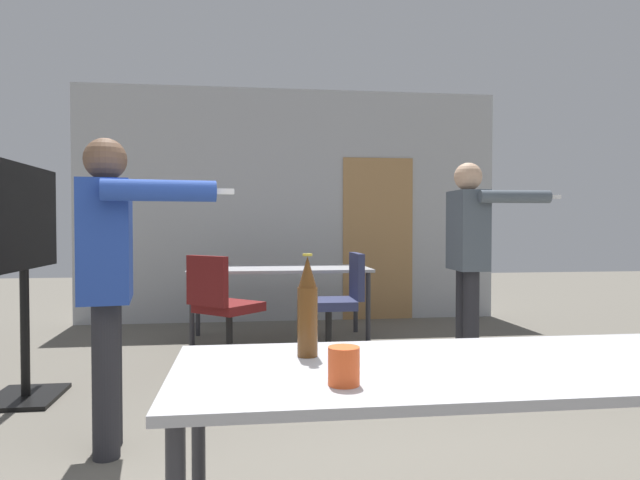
{
  "coord_description": "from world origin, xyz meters",
  "views": [
    {
      "loc": [
        -0.56,
        -1.5,
        1.21
      ],
      "look_at": [
        -0.06,
        2.34,
        1.1
      ],
      "focal_mm": 32.0,
      "sensor_mm": 36.0,
      "label": 1
    }
  ],
  "objects": [
    {
      "name": "back_wall",
      "position": [
        0.03,
        5.64,
        1.43
      ],
      "size": [
        5.24,
        0.12,
        2.89
      ],
      "color": "#B2B5B7",
      "rests_on": "ground_plane"
    },
    {
      "name": "conference_table_near",
      "position": [
        0.18,
        0.26,
        0.69
      ],
      "size": [
        1.95,
        0.78,
        0.76
      ],
      "color": "#A8A8AD",
      "rests_on": "ground_plane"
    },
    {
      "name": "conference_table_far",
      "position": [
        -0.22,
        4.43,
        0.69
      ],
      "size": [
        1.86,
        0.78,
        0.76
      ],
      "color": "#A8A8AD",
      "rests_on": "ground_plane"
    },
    {
      "name": "tv_screen",
      "position": [
        -2.07,
        2.62,
        1.03
      ],
      "size": [
        0.44,
        1.23,
        1.62
      ],
      "rotation": [
        0.0,
        0.0,
        1.57
      ],
      "color": "black",
      "rests_on": "ground_plane"
    },
    {
      "name": "person_far_watching",
      "position": [
        1.27,
        3.0,
        1.04
      ],
      "size": [
        0.77,
        0.64,
        1.71
      ],
      "rotation": [
        0.0,
        0.0,
        -1.6
      ],
      "color": "#28282D",
      "rests_on": "ground_plane"
    },
    {
      "name": "person_center_tall",
      "position": [
        -1.28,
        1.62,
        1.0
      ],
      "size": [
        0.83,
        0.65,
        1.66
      ],
      "rotation": [
        0.0,
        0.0,
        -1.43
      ],
      "color": "#28282D",
      "rests_on": "ground_plane"
    },
    {
      "name": "office_chair_far_left",
      "position": [
        -0.76,
        3.45,
        0.45
      ],
      "size": [
        0.68,
        0.69,
        0.95
      ],
      "rotation": [
        0.0,
        0.0,
        5.54
      ],
      "color": "black",
      "rests_on": "ground_plane"
    },
    {
      "name": "office_chair_side_rolled",
      "position": [
        0.26,
        3.61,
        0.45
      ],
      "size": [
        0.55,
        0.52,
        0.94
      ],
      "rotation": [
        0.0,
        0.0,
        1.58
      ],
      "color": "black",
      "rests_on": "ground_plane"
    },
    {
      "name": "beer_bottle",
      "position": [
        -0.35,
        0.42,
        0.92
      ],
      "size": [
        0.07,
        0.07,
        0.35
      ],
      "color": "#563314",
      "rests_on": "conference_table_near"
    },
    {
      "name": "drink_cup",
      "position": [
        -0.29,
        0.06,
        0.81
      ],
      "size": [
        0.09,
        0.09,
        0.11
      ],
      "color": "#E05123",
      "rests_on": "conference_table_near"
    }
  ]
}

